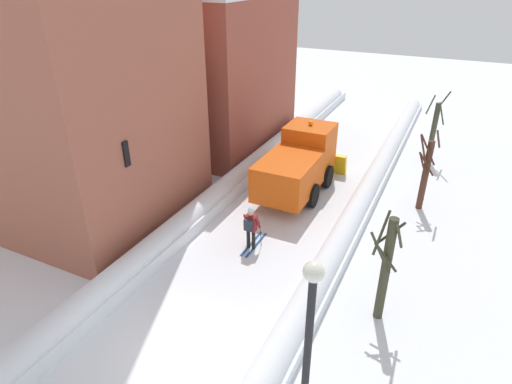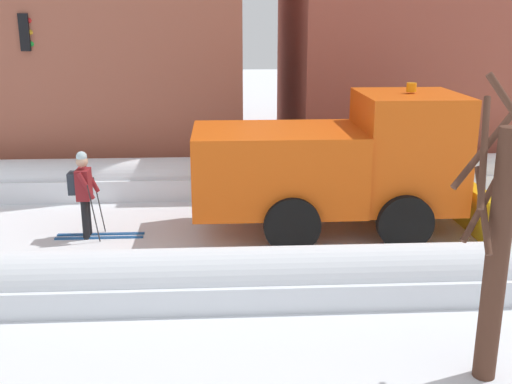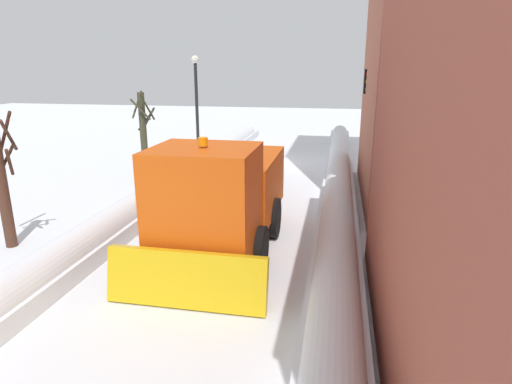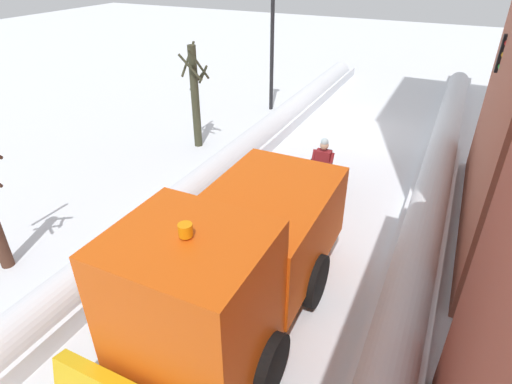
{
  "view_description": "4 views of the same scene",
  "coord_description": "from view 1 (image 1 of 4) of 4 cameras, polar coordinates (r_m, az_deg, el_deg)",
  "views": [
    {
      "loc": [
        6.01,
        -6.47,
        9.63
      ],
      "look_at": [
        -0.65,
        7.34,
        1.54
      ],
      "focal_mm": 30.03,
      "sensor_mm": 36.0,
      "label": 1
    },
    {
      "loc": [
        12.01,
        8.49,
        4.42
      ],
      "look_at": [
        0.23,
        9.17,
        1.0
      ],
      "focal_mm": 42.99,
      "sensor_mm": 36.0,
      "label": 2
    },
    {
      "loc": [
        -2.9,
        20.78,
        4.49
      ],
      "look_at": [
        -0.6,
        8.83,
        0.96
      ],
      "focal_mm": 30.09,
      "sensor_mm": 36.0,
      "label": 3
    },
    {
      "loc": [
        -3.01,
        16.06,
        6.29
      ],
      "look_at": [
        0.78,
        8.22,
        1.23
      ],
      "focal_mm": 29.6,
      "sensor_mm": 36.0,
      "label": 4
    }
  ],
  "objects": [
    {
      "name": "ground_plane",
      "position": [
        20.01,
        4.99,
        -1.07
      ],
      "size": [
        80.0,
        80.0,
        0.0
      ],
      "primitive_type": "plane",
      "color": "white"
    },
    {
      "name": "snowbank_left",
      "position": [
        20.92,
        -2.63,
        1.66
      ],
      "size": [
        1.1,
        36.0,
        0.98
      ],
      "color": "white",
      "rests_on": "ground"
    },
    {
      "name": "snowbank_right",
      "position": [
        19.15,
        13.42,
        -2.02
      ],
      "size": [
        1.1,
        36.0,
        0.9
      ],
      "color": "white",
      "rests_on": "ground"
    },
    {
      "name": "building_brick_mid",
      "position": [
        26.21,
        -7.04,
        15.74
      ],
      "size": [
        8.35,
        8.93,
        8.47
      ],
      "color": "brown",
      "rests_on": "ground"
    },
    {
      "name": "plow_truck",
      "position": [
        20.19,
        5.74,
        3.85
      ],
      "size": [
        3.2,
        5.98,
        3.12
      ],
      "color": "#DB510F",
      "rests_on": "ground"
    },
    {
      "name": "skier",
      "position": [
        16.11,
        -0.7,
        -4.57
      ],
      "size": [
        0.62,
        1.8,
        1.81
      ],
      "color": "black",
      "rests_on": "ground"
    },
    {
      "name": "traffic_light_pole",
      "position": [
        15.6,
        -16.82,
        1.89
      ],
      "size": [
        0.28,
        0.42,
        4.45
      ],
      "color": "black",
      "rests_on": "ground"
    },
    {
      "name": "street_lamp",
      "position": [
        8.8,
        6.99,
        -19.01
      ],
      "size": [
        0.4,
        0.4,
        5.1
      ],
      "color": "black",
      "rests_on": "ground"
    },
    {
      "name": "bare_tree_near",
      "position": [
        13.18,
        16.87,
        -9.56
      ],
      "size": [
        0.94,
        1.14,
        3.6
      ],
      "color": "#3A3A28",
      "rests_on": "ground"
    },
    {
      "name": "bare_tree_mid",
      "position": [
        19.87,
        21.63,
        2.39
      ],
      "size": [
        0.89,
        0.9,
        3.84
      ],
      "color": "#4B2C20",
      "rests_on": "ground"
    },
    {
      "name": "bare_tree_far",
      "position": [
        25.27,
        22.56,
        7.58
      ],
      "size": [
        1.05,
        1.23,
        4.02
      ],
      "color": "#3A3D2D",
      "rests_on": "ground"
    }
  ]
}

